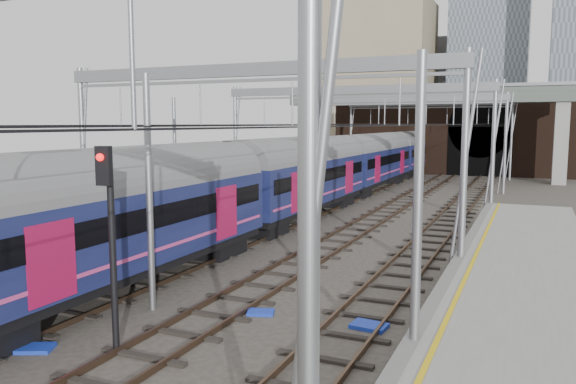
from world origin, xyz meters
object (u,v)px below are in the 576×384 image
at_px(train_second, 222,179).
at_px(signal_near_left, 111,203).
at_px(signal_near_centre, 110,225).
at_px(train_main, 346,167).

xyz_separation_m(train_second, signal_near_left, (3.49, -13.19, 0.56)).
height_order(signal_near_left, signal_near_centre, signal_near_centre).
height_order(train_main, train_second, train_main).
relative_size(train_main, signal_near_centre, 12.61).
bearing_deg(train_second, signal_near_left, -75.18).
bearing_deg(train_main, signal_near_centre, -83.54).
distance_m(train_second, signal_near_centre, 18.87).
relative_size(train_main, signal_near_left, 13.70).
height_order(train_second, signal_near_left, signal_near_left).
bearing_deg(signal_near_centre, train_second, 103.29).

